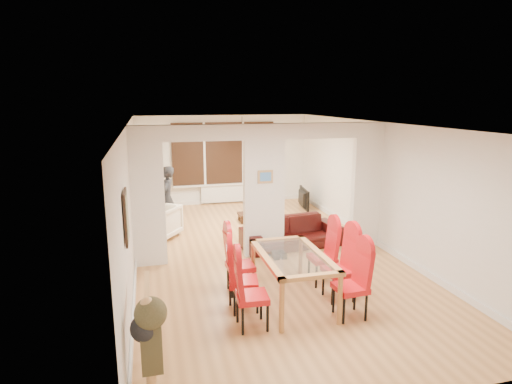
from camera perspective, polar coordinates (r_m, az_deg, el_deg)
name	(u,v)px	position (r m, az deg, el deg)	size (l,w,h in m)	color
floor	(264,254)	(8.70, 1.03, -8.26)	(5.00, 9.00, 0.01)	tan
room_walls	(264,191)	(8.33, 1.07, 0.14)	(5.00, 9.00, 2.60)	silver
divider_wall	(264,191)	(8.33, 1.07, 0.14)	(5.00, 0.18, 2.60)	white
bay_window_blinds	(224,153)	(12.58, -4.32, 5.17)	(3.00, 0.08, 1.80)	black
radiator	(225,194)	(12.74, -4.20, -0.21)	(1.40, 0.08, 0.50)	white
pendant_light	(242,134)	(11.46, -1.87, 7.77)	(0.36, 0.36, 0.36)	orange
stair_newel	(149,321)	(5.29, -14.08, -16.40)	(0.40, 1.20, 1.10)	tan
wall_poster	(126,217)	(5.65, -16.94, -3.17)	(0.04, 0.52, 0.67)	gray
pillar_photo	(265,177)	(8.18, 1.26, 2.06)	(0.30, 0.03, 0.25)	#4C8CD8
dining_table	(292,278)	(6.64, 4.87, -11.41)	(0.94, 1.66, 0.78)	#BD8146
dining_chair_la	(252,291)	(5.90, -0.52, -13.09)	(0.42, 0.42, 1.05)	red
dining_chair_lb	(243,276)	(6.36, -1.69, -11.18)	(0.42, 0.42, 1.04)	red
dining_chair_lc	(240,261)	(6.90, -2.11, -9.22)	(0.42, 0.42, 1.05)	red
dining_chair_ra	(351,282)	(6.30, 12.49, -11.68)	(0.42, 0.42, 1.05)	red
dining_chair_rb	(339,266)	(6.80, 11.03, -9.66)	(0.43, 0.43, 1.08)	red
dining_chair_rc	(322,254)	(7.31, 8.84, -8.17)	(0.41, 0.41, 1.03)	red
sofa	(291,232)	(9.07, 4.74, -5.39)	(2.09, 0.82, 0.61)	black
armchair	(159,222)	(9.81, -12.83, -3.90)	(0.79, 0.81, 0.74)	white
person	(167,199)	(10.19, -11.77, -0.91)	(0.37, 0.56, 1.54)	black
television	(301,198)	(12.23, 5.98, -0.84)	(0.13, 0.99, 0.57)	black
coffee_table	(256,217)	(10.93, 0.07, -3.34)	(0.92, 0.46, 0.21)	#371F12
bottle	(264,206)	(11.00, 1.12, -1.85)	(0.08, 0.08, 0.30)	#143F19
bowl	(249,212)	(10.89, -1.00, -2.69)	(0.20, 0.20, 0.05)	#371F12
shoes	(279,255)	(8.48, 3.06, -8.44)	(0.26, 0.28, 0.11)	black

